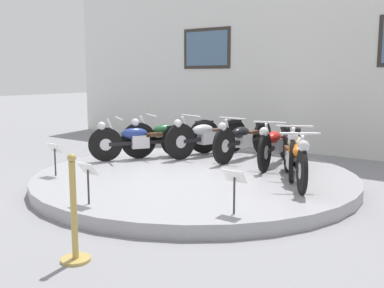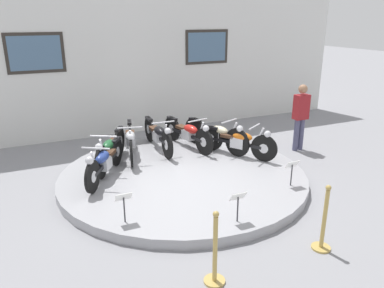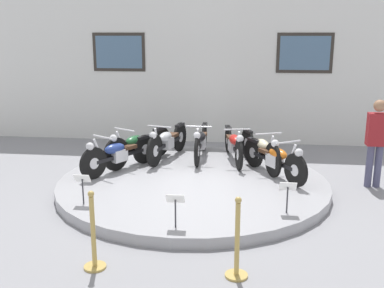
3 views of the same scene
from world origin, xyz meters
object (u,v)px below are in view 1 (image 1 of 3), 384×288
(info_placard_front_left, at_px, (55,152))
(info_placard_front_right, at_px, (234,182))
(motorcycle_silver, at_px, (207,135))
(info_placard_front_centre, at_px, (88,174))
(motorcycle_black, at_px, (243,138))
(motorcycle_orange, at_px, (295,157))
(motorcycle_blue, at_px, (140,139))
(motorcycle_green, at_px, (170,135))
(stanchion_post_right_of_entry, at_px, (74,226))
(motorcycle_red, at_px, (275,143))
(motorcycle_cream, at_px, (295,148))

(info_placard_front_left, xyz_separation_m, info_placard_front_right, (3.23, 0.00, 0.00))
(motorcycle_silver, height_order, info_placard_front_left, motorcycle_silver)
(info_placard_front_centre, bearing_deg, motorcycle_black, 90.01)
(info_placard_front_centre, bearing_deg, motorcycle_orange, 58.75)
(info_placard_front_centre, distance_m, info_placard_front_right, 1.77)
(motorcycle_silver, relative_size, info_placard_front_right, 3.84)
(motorcycle_blue, bearing_deg, info_placard_front_centre, -58.75)
(motorcycle_blue, distance_m, info_placard_front_left, 1.80)
(motorcycle_green, height_order, info_placard_front_right, motorcycle_green)
(info_placard_front_centre, height_order, info_placard_front_right, same)
(motorcycle_green, relative_size, stanchion_post_right_of_entry, 1.74)
(info_placard_front_centre, bearing_deg, motorcycle_red, 78.43)
(motorcycle_red, bearing_deg, info_placard_front_right, -72.34)
(motorcycle_green, bearing_deg, motorcycle_silver, 36.85)
(motorcycle_orange, height_order, info_placard_front_right, motorcycle_orange)
(motorcycle_silver, bearing_deg, info_placard_front_left, -107.61)
(motorcycle_cream, distance_m, stanchion_post_right_of_entry, 4.05)
(motorcycle_silver, xyz_separation_m, stanchion_post_right_of_entry, (1.61, -4.44, -0.23))
(motorcycle_green, distance_m, motorcycle_orange, 2.87)
(motorcycle_green, height_order, motorcycle_red, motorcycle_green)
(info_placard_front_centre, distance_m, stanchion_post_right_of_entry, 1.29)
(motorcycle_red, bearing_deg, motorcycle_green, -168.33)
(motorcycle_red, bearing_deg, motorcycle_cream, -37.05)
(motorcycle_green, xyz_separation_m, motorcycle_silver, (0.55, 0.42, -0.00))
(motorcycle_cream, height_order, stanchion_post_right_of_entry, stanchion_post_right_of_entry)
(motorcycle_green, distance_m, motorcycle_red, 2.04)
(info_placard_front_left, height_order, stanchion_post_right_of_entry, stanchion_post_right_of_entry)
(motorcycle_silver, bearing_deg, motorcycle_blue, -128.71)
(motorcycle_blue, relative_size, motorcycle_green, 0.94)
(motorcycle_black, bearing_deg, info_placard_front_left, -118.62)
(motorcycle_black, bearing_deg, motorcycle_green, -156.13)
(motorcycle_cream, bearing_deg, motorcycle_red, 142.95)
(motorcycle_black, relative_size, info_placard_front_left, 3.90)
(motorcycle_cream, bearing_deg, info_placard_front_centre, -112.26)
(info_placard_front_right, bearing_deg, motorcycle_green, 140.39)
(info_placard_front_left, bearing_deg, motorcycle_cream, 39.63)
(motorcycle_blue, xyz_separation_m, motorcycle_green, (0.25, 0.59, 0.02))
(motorcycle_blue, height_order, info_placard_front_centre, motorcycle_blue)
(motorcycle_orange, xyz_separation_m, info_placard_front_left, (-3.14, -1.80, -0.01))
(motorcycle_orange, relative_size, info_placard_front_left, 3.28)
(motorcycle_blue, distance_m, motorcycle_red, 2.46)
(motorcycle_silver, distance_m, info_placard_front_left, 2.95)
(info_placard_front_left, xyz_separation_m, stanchion_post_right_of_entry, (2.50, -1.64, -0.20))
(info_placard_front_right, height_order, stanchion_post_right_of_entry, stanchion_post_right_of_entry)
(motorcycle_blue, xyz_separation_m, stanchion_post_right_of_entry, (2.41, -3.44, -0.21))
(info_placard_front_left, bearing_deg, info_placard_front_centre, -23.93)
(info_placard_front_left, bearing_deg, motorcycle_blue, 87.28)
(motorcycle_silver, distance_m, motorcycle_red, 1.44)
(motorcycle_red, bearing_deg, info_placard_front_centre, -101.57)
(motorcycle_green, relative_size, motorcycle_silver, 0.91)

